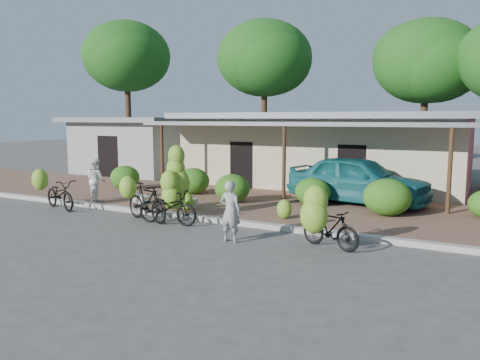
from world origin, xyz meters
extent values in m
plane|color=#4E4B48|center=(0.00, 0.00, 0.00)|extent=(100.00, 100.00, 0.00)
cube|color=#875D48|center=(0.00, 5.00, 0.06)|extent=(60.00, 6.00, 0.12)
cube|color=#A8A399|center=(0.00, 2.00, 0.07)|extent=(60.00, 0.25, 0.15)
cube|color=beige|center=(0.00, 11.00, 1.55)|extent=(12.00, 6.00, 3.10)
cube|color=slate|center=(0.00, 11.00, 3.23)|extent=(13.00, 7.00, 0.25)
cube|color=black|center=(0.00, 8.05, 1.10)|extent=(1.40, 0.12, 2.20)
cube|color=slate|center=(0.00, 7.00, 2.90)|extent=(13.00, 2.00, 0.15)
cylinder|color=#4F2D1F|center=(-5.60, 6.10, 1.43)|extent=(0.14, 0.14, 2.85)
cylinder|color=#4F2D1F|center=(0.00, 6.10, 1.43)|extent=(0.14, 0.14, 2.85)
cylinder|color=#4F2D1F|center=(5.60, 6.10, 1.43)|extent=(0.14, 0.14, 2.85)
cube|color=#9D9D98|center=(-11.00, 11.00, 1.45)|extent=(6.00, 5.00, 2.90)
cube|color=slate|center=(-11.00, 11.00, 3.02)|extent=(7.00, 6.00, 0.25)
cube|color=black|center=(-11.00, 8.55, 1.10)|extent=(1.40, 0.12, 2.20)
cylinder|color=#4F2D1F|center=(-13.50, 13.00, 3.66)|extent=(0.36, 0.36, 7.31)
ellipsoid|color=#174B12|center=(-13.50, 13.00, 6.90)|extent=(5.40, 5.40, 4.32)
ellipsoid|color=#174B12|center=(-14.00, 13.30, 7.20)|extent=(4.59, 4.59, 3.67)
cylinder|color=#4F2D1F|center=(-5.50, 16.00, 3.52)|extent=(0.36, 0.36, 7.04)
ellipsoid|color=#174B12|center=(-5.50, 16.00, 6.65)|extent=(5.65, 5.65, 4.52)
ellipsoid|color=#174B12|center=(-6.00, 16.30, 6.95)|extent=(4.80, 4.80, 3.84)
cylinder|color=#4F2D1F|center=(3.50, 16.50, 3.18)|extent=(0.36, 0.36, 6.37)
ellipsoid|color=#174B12|center=(3.50, 16.50, 6.02)|extent=(5.38, 5.38, 4.31)
ellipsoid|color=#174B12|center=(3.00, 16.80, 6.32)|extent=(4.58, 4.58, 3.66)
ellipsoid|color=#275A14|center=(-6.92, 5.24, 0.62)|extent=(1.28, 1.15, 1.00)
ellipsoid|color=#275A14|center=(-3.66, 5.54, 0.64)|extent=(1.33, 1.19, 1.04)
ellipsoid|color=#275A14|center=(-1.37, 4.63, 0.62)|extent=(1.29, 1.16, 1.01)
ellipsoid|color=#275A14|center=(1.38, 5.39, 0.60)|extent=(1.23, 1.11, 0.96)
ellipsoid|color=#275A14|center=(3.96, 4.88, 0.69)|extent=(1.47, 1.32, 1.15)
imported|color=black|center=(-6.26, 1.25, 0.52)|extent=(2.08, 1.24, 1.03)
ellipsoid|color=#87B72D|center=(-6.45, 0.63, 1.09)|extent=(0.57, 0.49, 0.72)
imported|color=black|center=(-2.42, 1.19, 0.58)|extent=(2.01, 1.06, 1.17)
ellipsoid|color=#87B72D|center=(-2.59, 0.56, 1.11)|extent=(0.53, 0.45, 0.67)
imported|color=black|center=(-1.59, 1.12, 0.51)|extent=(1.99, 0.83, 1.02)
ellipsoid|color=#87B72D|center=(-1.69, 1.66, 0.74)|extent=(0.62, 0.52, 0.77)
ellipsoid|color=#87B72D|center=(-1.59, 1.67, 1.15)|extent=(0.73, 0.62, 0.92)
ellipsoid|color=#87B72D|center=(-1.67, 1.67, 1.58)|extent=(0.59, 0.51, 0.74)
ellipsoid|color=#87B72D|center=(-1.64, 1.67, 1.98)|extent=(0.53, 0.45, 0.66)
ellipsoid|color=#87B72D|center=(-1.61, 1.32, 0.79)|extent=(0.60, 0.51, 0.76)
ellipsoid|color=#87B72D|center=(-1.65, 1.32, 1.22)|extent=(0.57, 0.49, 0.72)
imported|color=black|center=(3.41, 0.89, 0.48)|extent=(1.67, 0.93, 0.97)
ellipsoid|color=#87B72D|center=(3.21, 0.27, 0.89)|extent=(0.65, 0.55, 0.81)
ellipsoid|color=#87B72D|center=(3.22, 0.31, 1.24)|extent=(0.57, 0.49, 0.72)
ellipsoid|color=#87B72D|center=(-2.54, 2.77, 0.46)|extent=(0.55, 0.47, 0.69)
ellipsoid|color=#87B72D|center=(-1.97, 2.65, 0.41)|extent=(0.46, 0.39, 0.58)
ellipsoid|color=#87B72D|center=(1.34, 2.96, 0.41)|extent=(0.46, 0.39, 0.58)
cube|color=beige|center=(-2.36, 3.08, 0.27)|extent=(0.94, 0.68, 0.30)
cube|color=beige|center=(-4.09, 2.94, 0.26)|extent=(0.84, 0.64, 0.28)
imported|color=gray|center=(1.01, 0.27, 0.79)|extent=(0.58, 0.38, 1.57)
imported|color=white|center=(-5.92, 2.60, 0.89)|extent=(0.90, 0.79, 1.55)
imported|color=#186A6E|center=(2.65, 6.52, 0.97)|extent=(5.22, 2.75, 1.69)
camera|label=1|loc=(6.67, -9.78, 3.10)|focal=35.00mm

